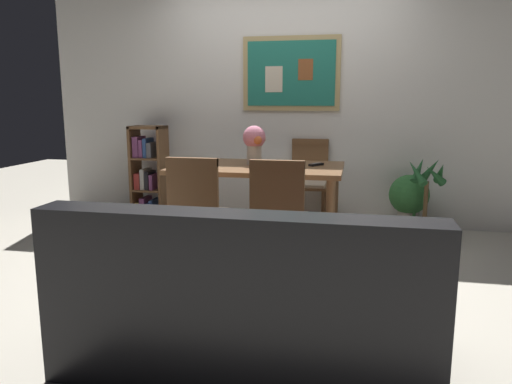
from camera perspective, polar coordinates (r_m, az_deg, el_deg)
ground_plane at (r=4.03m, az=0.29°, el=-8.36°), size 12.00×12.00×0.00m
wall_back_with_painting at (r=5.29m, az=3.57°, el=10.55°), size 5.20×0.14×2.60m
dining_table at (r=4.36m, az=0.26°, el=1.84°), size 1.48×0.91×0.74m
dining_chair_far_right at (r=5.13m, az=6.14°, el=1.90°), size 0.40×0.41×0.91m
dining_chair_near_left at (r=3.67m, az=-6.82°, el=-1.64°), size 0.40×0.41×0.91m
dining_chair_near_right at (r=3.51m, az=2.68°, el=-2.14°), size 0.40×0.41×0.91m
leather_couch at (r=2.50m, az=-1.22°, el=-13.05°), size 1.80×0.84×0.84m
bookshelf at (r=5.49m, az=-12.40°, el=1.81°), size 0.36×0.28×1.04m
potted_ivy at (r=5.08m, az=17.31°, el=-0.75°), size 0.39×0.39×0.59m
potted_palm at (r=4.82m, az=19.07°, el=-1.29°), size 0.38×0.36×0.80m
flower_vase at (r=4.40m, az=-0.18°, el=5.87°), size 0.21×0.21×0.35m
tv_remote at (r=4.37m, az=6.99°, el=3.19°), size 0.13×0.15×0.02m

